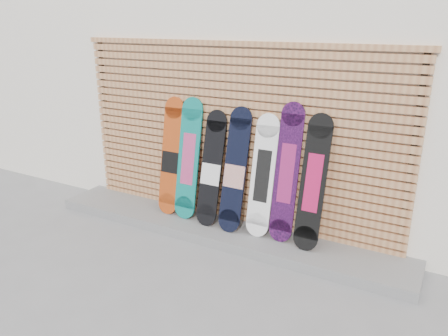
{
  "coord_description": "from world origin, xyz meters",
  "views": [
    {
      "loc": [
        2.21,
        -3.54,
        2.52
      ],
      "look_at": [
        -0.14,
        0.75,
        0.85
      ],
      "focal_mm": 35.0,
      "sensor_mm": 36.0,
      "label": 1
    }
  ],
  "objects_px": {
    "snowboard_1": "(189,159)",
    "snowboard_4": "(263,176)",
    "snowboard_5": "(287,173)",
    "snowboard_3": "(235,171)",
    "snowboard_2": "(211,169)",
    "snowboard_6": "(313,183)",
    "snowboard_0": "(171,157)"
  },
  "relations": [
    {
      "from": "snowboard_4",
      "to": "snowboard_6",
      "type": "relative_size",
      "value": 0.96
    },
    {
      "from": "snowboard_3",
      "to": "snowboard_4",
      "type": "relative_size",
      "value": 1.03
    },
    {
      "from": "snowboard_4",
      "to": "snowboard_3",
      "type": "bearing_deg",
      "value": -174.4
    },
    {
      "from": "snowboard_4",
      "to": "snowboard_5",
      "type": "bearing_deg",
      "value": 1.17
    },
    {
      "from": "snowboard_2",
      "to": "snowboard_4",
      "type": "relative_size",
      "value": 0.98
    },
    {
      "from": "snowboard_5",
      "to": "snowboard_3",
      "type": "bearing_deg",
      "value": -176.41
    },
    {
      "from": "snowboard_4",
      "to": "snowboard_6",
      "type": "distance_m",
      "value": 0.6
    },
    {
      "from": "snowboard_2",
      "to": "snowboard_6",
      "type": "distance_m",
      "value": 1.27
    },
    {
      "from": "snowboard_6",
      "to": "snowboard_0",
      "type": "bearing_deg",
      "value": 179.21
    },
    {
      "from": "snowboard_3",
      "to": "snowboard_5",
      "type": "bearing_deg",
      "value": 3.59
    },
    {
      "from": "snowboard_1",
      "to": "snowboard_3",
      "type": "xyz_separation_m",
      "value": [
        0.67,
        -0.03,
        -0.04
      ]
    },
    {
      "from": "snowboard_0",
      "to": "snowboard_3",
      "type": "xyz_separation_m",
      "value": [
        0.94,
        -0.04,
        -0.02
      ]
    },
    {
      "from": "snowboard_0",
      "to": "snowboard_2",
      "type": "bearing_deg",
      "value": -2.72
    },
    {
      "from": "snowboard_1",
      "to": "snowboard_5",
      "type": "relative_size",
      "value": 0.97
    },
    {
      "from": "snowboard_0",
      "to": "snowboard_1",
      "type": "bearing_deg",
      "value": -0.78
    },
    {
      "from": "snowboard_5",
      "to": "snowboard_4",
      "type": "bearing_deg",
      "value": -178.83
    },
    {
      "from": "snowboard_5",
      "to": "snowboard_1",
      "type": "bearing_deg",
      "value": -179.72
    },
    {
      "from": "snowboard_4",
      "to": "snowboard_6",
      "type": "xyz_separation_m",
      "value": [
        0.6,
        -0.02,
        0.03
      ]
    },
    {
      "from": "snowboard_3",
      "to": "snowboard_5",
      "type": "xyz_separation_m",
      "value": [
        0.63,
        0.04,
        0.07
      ]
    },
    {
      "from": "snowboard_1",
      "to": "snowboard_3",
      "type": "relative_size",
      "value": 1.04
    },
    {
      "from": "snowboard_1",
      "to": "snowboard_2",
      "type": "xyz_separation_m",
      "value": [
        0.34,
        -0.03,
        -0.07
      ]
    },
    {
      "from": "snowboard_4",
      "to": "snowboard_6",
      "type": "height_order",
      "value": "snowboard_6"
    },
    {
      "from": "snowboard_1",
      "to": "snowboard_2",
      "type": "height_order",
      "value": "snowboard_1"
    },
    {
      "from": "snowboard_1",
      "to": "snowboard_4",
      "type": "relative_size",
      "value": 1.07
    },
    {
      "from": "snowboard_0",
      "to": "snowboard_5",
      "type": "xyz_separation_m",
      "value": [
        1.56,
        0.0,
        0.05
      ]
    },
    {
      "from": "snowboard_0",
      "to": "snowboard_6",
      "type": "relative_size",
      "value": 1.01
    },
    {
      "from": "snowboard_0",
      "to": "snowboard_6",
      "type": "bearing_deg",
      "value": -0.79
    },
    {
      "from": "snowboard_0",
      "to": "snowboard_2",
      "type": "height_order",
      "value": "snowboard_0"
    },
    {
      "from": "snowboard_6",
      "to": "snowboard_1",
      "type": "bearing_deg",
      "value": 179.21
    },
    {
      "from": "snowboard_1",
      "to": "snowboard_2",
      "type": "relative_size",
      "value": 1.09
    },
    {
      "from": "snowboard_3",
      "to": "snowboard_6",
      "type": "bearing_deg",
      "value": 0.66
    },
    {
      "from": "snowboard_4",
      "to": "snowboard_1",
      "type": "bearing_deg",
      "value": -179.98
    }
  ]
}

